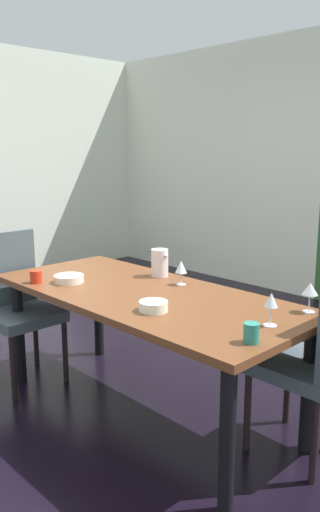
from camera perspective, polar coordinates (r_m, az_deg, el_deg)
The scene contains 13 objects.
ground_plane at distance 3.57m, azimuth -4.92°, elevation -13.71°, with size 6.22×5.54×0.02m, color black.
back_panel_interior at distance 6.24m, azimuth 5.40°, elevation 10.28°, with size 3.12×0.10×2.72m, color silver.
dining_table at distance 2.88m, azimuth -1.85°, elevation -5.70°, with size 1.96×0.86×0.74m.
chair_right_far at distance 2.60m, azimuth 17.74°, elevation -10.50°, with size 0.44×0.44×1.03m.
chair_left_near at distance 3.48m, azimuth -16.12°, elevation -4.84°, with size 0.45×0.44×1.00m.
wine_glass_south at distance 2.58m, azimuth 16.78°, elevation -3.73°, with size 0.08×0.08×0.15m.
wine_glass_near_shelf at distance 2.98m, azimuth 2.42°, elevation -1.33°, with size 0.07×0.07×0.15m.
wine_glass_west at distance 2.34m, azimuth 12.59°, elevation -5.11°, with size 0.06×0.06×0.16m.
serving_bowl_front at distance 3.10m, azimuth -10.36°, elevation -2.58°, with size 0.18×0.18×0.05m, color #EFE5CE.
serving_bowl_north at distance 2.51m, azimuth -0.76°, elevation -5.76°, with size 0.15×0.15×0.05m, color white.
cup_near_window at distance 3.13m, azimuth -13.99°, elevation -2.31°, with size 0.07×0.07×0.08m, color red.
cup_center at distance 2.14m, azimuth 10.39°, elevation -8.64°, with size 0.07×0.07×0.09m, color #277B6C.
pitcher_corner at distance 3.19m, azimuth -0.02°, elevation -0.76°, with size 0.12×0.11×0.18m.
Camera 1 is at (2.51, -2.02, 1.53)m, focal length 35.00 mm.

